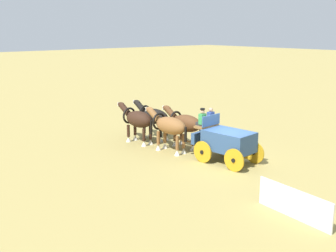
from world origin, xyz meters
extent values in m
plane|color=#9E8C4C|center=(0.00, 0.00, 0.00)|extent=(220.00, 220.00, 0.00)
cube|color=#2D4C7A|center=(0.00, 0.00, 1.16)|extent=(2.56, 1.76, 1.00)
cube|color=brown|center=(1.46, 0.14, 1.70)|extent=(0.69, 1.43, 0.12)
cube|color=#2D4C7A|center=(1.85, 0.17, 1.00)|extent=(0.35, 1.25, 0.60)
cube|color=#2D4C7A|center=(1.16, 0.11, 2.03)|extent=(0.19, 1.38, 0.55)
cube|color=gold|center=(0.00, 0.00, 0.55)|extent=(2.67, 0.41, 0.16)
cylinder|color=gold|center=(0.88, 0.96, 0.55)|extent=(1.11, 0.18, 1.11)
cylinder|color=black|center=(0.88, 0.96, 0.55)|extent=(0.22, 0.20, 0.20)
cylinder|color=gold|center=(1.05, -0.77, 0.55)|extent=(1.11, 0.18, 1.11)
cylinder|color=black|center=(1.05, -0.77, 0.55)|extent=(0.22, 0.20, 0.20)
cylinder|color=gold|center=(-1.05, 0.77, 0.55)|extent=(1.11, 0.18, 1.11)
cylinder|color=black|center=(-1.05, 0.77, 0.55)|extent=(0.22, 0.20, 0.20)
cylinder|color=gold|center=(-0.88, -0.96, 0.55)|extent=(1.11, 0.18, 1.11)
cylinder|color=black|center=(-0.88, -0.96, 0.55)|extent=(0.22, 0.20, 0.20)
cylinder|color=brown|center=(2.50, 0.24, 0.60)|extent=(2.60, 0.34, 0.10)
cube|color=#2D2D33|center=(1.54, 0.49, 1.84)|extent=(0.43, 0.36, 0.16)
cube|color=#338C4C|center=(1.42, 0.47, 2.11)|extent=(0.27, 0.38, 0.55)
sphere|color=tan|center=(1.42, 0.47, 2.50)|extent=(0.22, 0.22, 0.22)
cylinder|color=black|center=(1.42, 0.47, 2.63)|extent=(0.24, 0.24, 0.08)
cube|color=#2D2D33|center=(1.61, -0.19, 1.84)|extent=(0.43, 0.36, 0.16)
cube|color=#334C99|center=(1.49, -0.20, 2.11)|extent=(0.27, 0.38, 0.55)
sphere|color=tan|center=(1.49, -0.20, 2.50)|extent=(0.22, 0.22, 0.22)
ellipsoid|color=brown|center=(3.34, 0.97, 1.49)|extent=(2.15, 1.14, 0.95)
cylinder|color=brown|center=(4.03, 1.30, 0.70)|extent=(0.18, 0.18, 0.76)
cone|color=silver|center=(4.03, 1.30, 0.16)|extent=(0.30, 0.30, 0.32)
cylinder|color=brown|center=(4.08, 0.78, 0.70)|extent=(0.18, 0.18, 0.76)
cone|color=silver|center=(4.08, 0.78, 0.16)|extent=(0.30, 0.30, 0.32)
cylinder|color=brown|center=(2.59, 1.16, 0.70)|extent=(0.18, 0.18, 0.76)
cone|color=silver|center=(2.59, 1.16, 0.16)|extent=(0.30, 0.30, 0.32)
cylinder|color=brown|center=(2.64, 0.64, 0.70)|extent=(0.18, 0.18, 0.76)
cone|color=silver|center=(2.64, 0.64, 0.16)|extent=(0.30, 0.30, 0.32)
cylinder|color=brown|center=(4.63, 1.09, 1.89)|extent=(0.97, 0.45, 0.81)
ellipsoid|color=brown|center=(5.00, 1.12, 2.14)|extent=(0.62, 0.32, 0.32)
cube|color=silver|center=(5.28, 1.15, 2.14)|extent=(0.07, 0.11, 0.24)
torus|color=black|center=(4.26, 1.05, 1.59)|extent=(0.21, 0.98, 0.97)
cylinder|color=black|center=(2.26, 0.87, 1.19)|extent=(0.14, 0.14, 0.80)
ellipsoid|color=brown|center=(3.46, -0.33, 1.41)|extent=(2.00, 1.14, 0.97)
cylinder|color=brown|center=(4.10, 0.00, 0.65)|extent=(0.18, 0.18, 0.70)
cone|color=silver|center=(4.10, 0.00, 0.15)|extent=(0.30, 0.30, 0.30)
cylinder|color=brown|center=(4.15, -0.53, 0.65)|extent=(0.18, 0.18, 0.70)
cone|color=silver|center=(4.15, -0.53, 0.15)|extent=(0.30, 0.30, 0.30)
cylinder|color=brown|center=(2.76, -0.12, 0.65)|extent=(0.18, 0.18, 0.70)
cone|color=silver|center=(2.76, -0.12, 0.15)|extent=(0.30, 0.30, 0.30)
cylinder|color=brown|center=(2.81, -0.66, 0.65)|extent=(0.18, 0.18, 0.70)
cone|color=silver|center=(2.81, -0.66, 0.15)|extent=(0.30, 0.30, 0.30)
cylinder|color=brown|center=(4.69, -0.21, 1.81)|extent=(0.97, 0.45, 0.81)
ellipsoid|color=brown|center=(5.05, -0.18, 2.07)|extent=(0.62, 0.32, 0.32)
cube|color=silver|center=(5.33, -0.15, 2.07)|extent=(0.07, 0.11, 0.24)
torus|color=black|center=(4.32, -0.25, 1.51)|extent=(0.21, 1.00, 0.99)
cylinder|color=black|center=(2.45, -0.42, 1.11)|extent=(0.14, 0.14, 0.80)
ellipsoid|color=#331E14|center=(5.92, 1.21, 1.44)|extent=(2.05, 1.15, 0.97)
cylinder|color=#331E14|center=(6.59, 1.54, 0.67)|extent=(0.18, 0.18, 0.72)
cone|color=silver|center=(6.59, 1.54, 0.15)|extent=(0.30, 0.30, 0.31)
cylinder|color=#331E14|center=(6.64, 1.01, 0.67)|extent=(0.18, 0.18, 0.72)
cone|color=silver|center=(6.64, 1.01, 0.15)|extent=(0.30, 0.30, 0.31)
cylinder|color=#331E14|center=(5.21, 1.41, 0.67)|extent=(0.18, 0.18, 0.72)
cone|color=silver|center=(5.21, 1.41, 0.15)|extent=(0.30, 0.30, 0.31)
cylinder|color=#331E14|center=(5.26, 0.88, 0.67)|extent=(0.18, 0.18, 0.72)
cone|color=silver|center=(5.26, 0.88, 0.15)|extent=(0.30, 0.30, 0.31)
cylinder|color=#331E14|center=(7.17, 1.33, 1.85)|extent=(0.97, 0.45, 0.81)
ellipsoid|color=#331E14|center=(7.54, 1.36, 2.10)|extent=(0.62, 0.32, 0.32)
cube|color=silver|center=(7.82, 1.39, 2.10)|extent=(0.07, 0.11, 0.24)
torus|color=black|center=(6.81, 1.29, 1.54)|extent=(0.21, 1.00, 0.99)
cylinder|color=black|center=(4.90, 1.11, 1.14)|extent=(0.14, 0.14, 0.80)
ellipsoid|color=black|center=(6.05, -0.08, 1.43)|extent=(2.13, 1.11, 0.92)
cylinder|color=black|center=(6.74, 0.24, 0.67)|extent=(0.18, 0.18, 0.73)
cone|color=silver|center=(6.74, 0.24, 0.16)|extent=(0.30, 0.30, 0.31)
cylinder|color=black|center=(6.78, -0.27, 0.67)|extent=(0.18, 0.18, 0.73)
cone|color=silver|center=(6.78, -0.27, 0.16)|extent=(0.30, 0.30, 0.31)
cylinder|color=black|center=(5.31, 0.10, 0.67)|extent=(0.18, 0.18, 0.73)
cone|color=silver|center=(5.31, 0.10, 0.16)|extent=(0.30, 0.30, 0.31)
cylinder|color=black|center=(5.36, -0.40, 0.67)|extent=(0.18, 0.18, 0.73)
cone|color=silver|center=(5.36, -0.40, 0.16)|extent=(0.30, 0.30, 0.31)
cylinder|color=black|center=(7.33, 0.04, 1.82)|extent=(0.97, 0.45, 0.81)
ellipsoid|color=black|center=(7.70, 0.07, 2.08)|extent=(0.62, 0.32, 0.32)
cube|color=silver|center=(7.98, 0.10, 2.08)|extent=(0.07, 0.11, 0.24)
torus|color=black|center=(6.96, 0.00, 1.53)|extent=(0.21, 0.95, 0.95)
cylinder|color=black|center=(4.98, -0.18, 1.13)|extent=(0.14, 0.14, 0.80)
cube|color=silver|center=(-5.74, 2.95, 0.55)|extent=(3.19, 0.36, 1.10)
camera|label=1|loc=(-13.44, 15.34, 6.65)|focal=44.57mm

